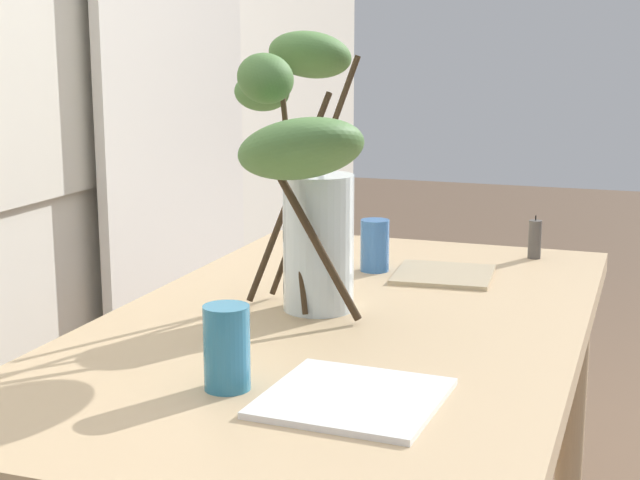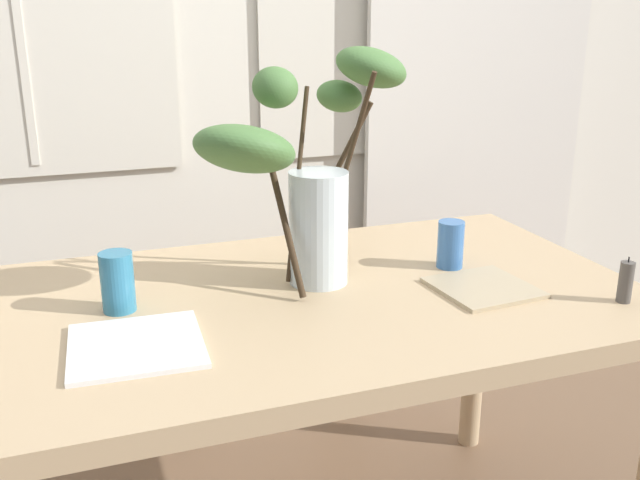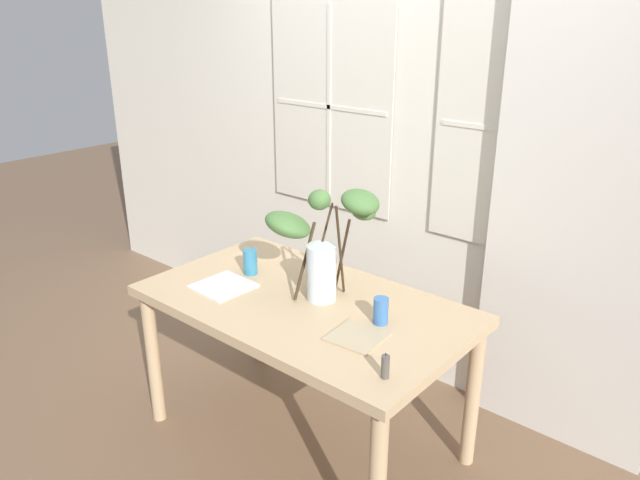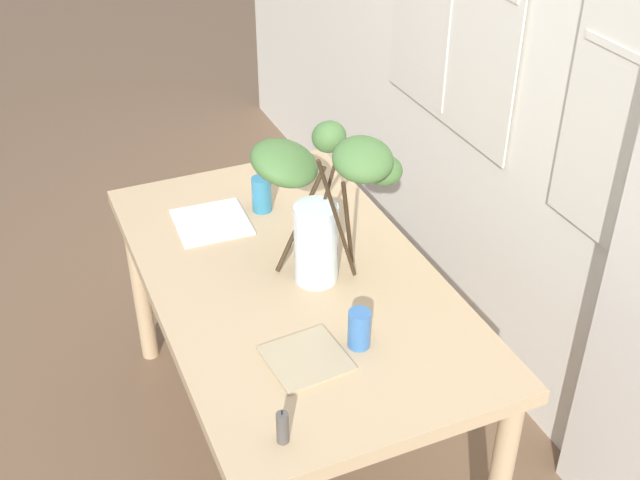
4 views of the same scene
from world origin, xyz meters
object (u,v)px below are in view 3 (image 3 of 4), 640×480
object	(u,v)px
drinking_glass_blue_right	(381,311)
plate_square_left	(224,286)
pillar_candle	(385,367)
dining_table	(304,318)
vase_with_branches	(320,240)
plate_square_right	(357,336)
drinking_glass_blue_left	(250,262)

from	to	relation	value
drinking_glass_blue_right	plate_square_left	xyz separation A→B (m)	(-0.78, -0.20, -0.05)
plate_square_left	pillar_candle	xyz separation A→B (m)	(1.03, -0.13, 0.04)
dining_table	plate_square_left	distance (m)	0.43
dining_table	vase_with_branches	size ratio (longest dim) A/B	2.58
plate_square_left	pillar_candle	distance (m)	1.04
vase_with_branches	plate_square_left	world-z (taller)	vase_with_branches
dining_table	plate_square_left	xyz separation A→B (m)	(-0.39, -0.14, 0.10)
vase_with_branches	drinking_glass_blue_right	xyz separation A→B (m)	(0.37, -0.03, -0.22)
dining_table	pillar_candle	world-z (taller)	pillar_candle
dining_table	plate_square_left	bearing A→B (deg)	-159.72
plate_square_right	drinking_glass_blue_right	bearing A→B (deg)	89.38
dining_table	drinking_glass_blue_right	size ratio (longest dim) A/B	12.90
plate_square_left	pillar_candle	size ratio (longest dim) A/B	2.39
pillar_candle	dining_table	bearing A→B (deg)	156.90
vase_with_branches	plate_square_right	distance (m)	0.50
vase_with_branches	drinking_glass_blue_right	size ratio (longest dim) A/B	5.01
dining_table	pillar_candle	bearing A→B (deg)	-23.10
vase_with_branches	drinking_glass_blue_right	bearing A→B (deg)	-4.91
drinking_glass_blue_left	drinking_glass_blue_right	world-z (taller)	drinking_glass_blue_left
vase_with_branches	pillar_candle	world-z (taller)	vase_with_branches
vase_with_branches	plate_square_left	size ratio (longest dim) A/B	2.36
dining_table	drinking_glass_blue_left	xyz separation A→B (m)	(-0.40, 0.05, 0.16)
dining_table	drinking_glass_blue_left	bearing A→B (deg)	173.06
plate_square_left	pillar_candle	bearing A→B (deg)	-7.14
drinking_glass_blue_right	pillar_candle	size ratio (longest dim) A/B	1.13
drinking_glass_blue_right	plate_square_right	world-z (taller)	drinking_glass_blue_right
dining_table	pillar_candle	xyz separation A→B (m)	(0.64, -0.27, 0.14)
plate_square_left	dining_table	bearing A→B (deg)	20.28
plate_square_left	drinking_glass_blue_right	bearing A→B (deg)	14.08
plate_square_left	plate_square_right	size ratio (longest dim) A/B	1.18
plate_square_left	vase_with_branches	bearing A→B (deg)	28.68
dining_table	pillar_candle	distance (m)	0.71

